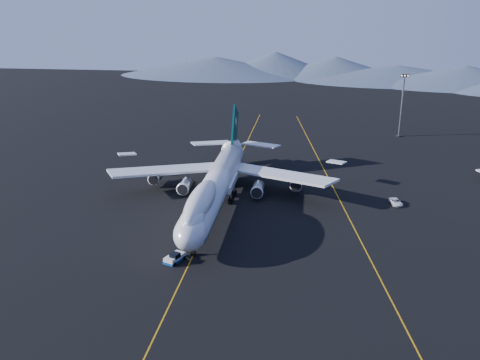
# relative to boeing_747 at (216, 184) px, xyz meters

# --- Properties ---
(ground) EXTENTS (500.00, 500.00, 0.00)m
(ground) POSITION_rel_boeing_747_xyz_m (-0.00, -0.03, -5.81)
(ground) COLOR black
(ground) RESTS_ON ground
(taxiway_line_main) EXTENTS (0.25, 220.00, 0.01)m
(taxiway_line_main) POSITION_rel_boeing_747_xyz_m (-0.00, -0.03, -5.80)
(taxiway_line_main) COLOR #C3830B
(taxiway_line_main) RESTS_ON ground
(taxiway_line_side) EXTENTS (28.08, 198.09, 0.01)m
(taxiway_line_side) POSITION_rel_boeing_747_xyz_m (30.00, 9.97, -5.80)
(taxiway_line_side) COLOR #C3830B
(taxiway_line_side) RESTS_ON ground
(boeing_747) EXTENTS (59.62, 72.43, 19.37)m
(boeing_747) POSITION_rel_boeing_747_xyz_m (0.00, 0.00, 0.00)
(boeing_747) COLOR silver
(boeing_747) RESTS_ON ground
(pushback_tug) EXTENTS (3.89, 5.14, 2.01)m
(pushback_tug) POSITION_rel_boeing_747_xyz_m (-3.00, -29.53, -5.18)
(pushback_tug) COLOR silver
(pushback_tug) RESTS_ON ground
(service_van) EXTENTS (3.35, 5.37, 1.39)m
(service_van) POSITION_rel_boeing_747_xyz_m (43.79, 7.19, -5.12)
(service_van) COLOR white
(service_van) RESTS_ON ground
(floodlight_mast) EXTENTS (2.82, 2.11, 22.82)m
(floodlight_mast) POSITION_rel_boeing_747_xyz_m (54.79, 78.56, 5.75)
(floodlight_mast) COLOR black
(floodlight_mast) RESTS_ON ground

